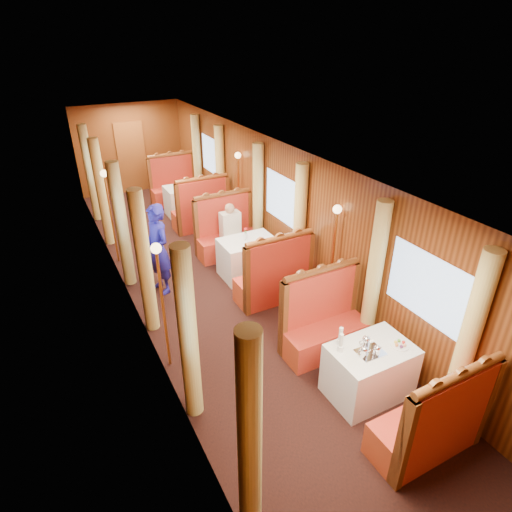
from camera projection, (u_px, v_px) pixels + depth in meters
floor at (213, 283)px, 8.15m from camera, size 3.00×12.00×0.01m
ceiling at (206, 153)px, 6.97m from camera, size 3.00×12.00×0.01m
wall_far at (130, 148)px, 12.24m from camera, size 3.00×0.01×2.50m
wall_left at (124, 241)px, 6.94m from camera, size 0.01×12.00×2.50m
wall_right at (283, 209)px, 8.17m from camera, size 0.01×12.00×2.50m
doorway_far at (132, 157)px, 12.34m from camera, size 0.80×0.04×2.00m
table_near at (369, 371)px, 5.54m from camera, size 1.05×0.72×0.75m
banquette_near_fwd at (431, 425)px, 4.73m from camera, size 1.30×0.55×1.34m
banquette_near_aft at (323, 325)px, 6.31m from camera, size 1.30×0.55×1.34m
table_mid at (248, 258)px, 8.28m from camera, size 1.05×0.72×0.75m
banquette_mid_fwd at (274, 280)px, 7.46m from camera, size 1.30×0.55×1.34m
banquette_mid_aft at (227, 235)px, 9.05m from camera, size 1.30×0.55×1.34m
table_far at (187, 200)px, 11.01m from camera, size 1.05×0.72×0.75m
banquette_far_fwd at (201, 212)px, 10.20m from camera, size 1.30×0.55×1.34m
banquette_far_aft at (175, 187)px, 11.78m from camera, size 1.30×0.55×1.34m
tea_tray at (370, 352)px, 5.29m from camera, size 0.35×0.27×0.01m
teapot_left at (364, 353)px, 5.19m from camera, size 0.18×0.15×0.13m
teapot_right at (377, 352)px, 5.22m from camera, size 0.16×0.13×0.12m
teapot_back at (366, 343)px, 5.35m from camera, size 0.19×0.17×0.13m
fruit_plate at (400, 345)px, 5.40m from camera, size 0.23×0.23×0.05m
cup_inboard at (341, 345)px, 5.27m from camera, size 0.08×0.08×0.26m
cup_outboard at (340, 338)px, 5.38m from camera, size 0.08×0.08×0.26m
rose_vase_mid at (246, 231)px, 8.03m from camera, size 0.06×0.06×0.36m
rose_vase_far at (185, 180)px, 10.75m from camera, size 0.06×0.06×0.36m
window_left_near at (203, 363)px, 4.12m from camera, size 0.01×1.20×0.90m
curtain_left_near_a at (249, 439)px, 3.69m from camera, size 0.22×0.22×2.35m
curtain_left_near_b at (188, 337)px, 4.90m from camera, size 0.22×0.22×2.35m
window_right_near at (426, 287)px, 5.34m from camera, size 0.01×1.20×0.90m
curtain_right_near_a at (468, 342)px, 4.81m from camera, size 0.22×0.22×2.35m
curtain_right_near_b at (374, 279)px, 6.03m from camera, size 0.22×0.22×2.35m
window_left_mid at (123, 229)px, 6.86m from camera, size 0.01×1.20×0.90m
curtain_left_mid_a at (144, 264)px, 6.42m from camera, size 0.22×0.22×2.35m
curtain_left_mid_b at (122, 226)px, 7.64m from camera, size 0.22×0.22×2.35m
window_right_mid at (282, 199)px, 8.07m from camera, size 0.01×1.20×0.90m
curtain_right_mid_a at (299, 228)px, 7.55m from camera, size 0.22×0.22×2.35m
curtain_right_mid_b at (258, 201)px, 8.77m from camera, size 0.22×0.22×2.35m
window_left_far at (89, 172)px, 9.59m from camera, size 0.01×1.20×0.90m
curtain_left_far_a at (102, 193)px, 9.15m from camera, size 0.22×0.22×2.35m
curtain_left_far_b at (90, 174)px, 10.37m from camera, size 0.22×0.22×2.35m
window_right_far at (211, 156)px, 10.80m from camera, size 0.01×1.20×0.90m
curtain_right_far_a at (220, 175)px, 10.28m from camera, size 0.22×0.22×2.35m
curtain_right_far_b at (197, 159)px, 11.50m from camera, size 0.22×0.22×2.35m
sconce_left_fore at (160, 282)px, 5.55m from camera, size 0.14×0.14×1.95m
sconce_right_fore at (335, 239)px, 6.70m from camera, size 0.14×0.14×1.95m
sconce_left_aft at (108, 198)px, 8.29m from camera, size 0.14×0.14×1.95m
sconce_right_aft at (238, 178)px, 9.43m from camera, size 0.14×0.14×1.95m
steward at (158, 250)px, 7.56m from camera, size 0.53×0.69×1.68m
passenger at (231, 226)px, 8.71m from camera, size 0.40×0.44×0.76m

